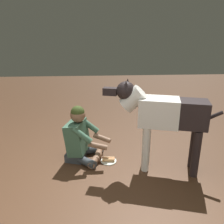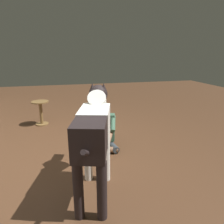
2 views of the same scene
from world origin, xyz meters
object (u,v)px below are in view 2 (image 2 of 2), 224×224
object	(u,v)px
hot_dog_on_plate	(101,157)
round_side_table	(41,111)
person_sitting_on_floor	(103,129)
large_dog	(94,129)

from	to	relation	value
hot_dog_on_plate	round_side_table	xyz separation A→B (m)	(1.83, 1.03, 0.29)
person_sitting_on_floor	hot_dog_on_plate	world-z (taller)	person_sitting_on_floor
person_sitting_on_floor	hot_dog_on_plate	distance (m)	0.51
large_dog	round_side_table	xyz separation A→B (m)	(2.52, 0.83, -0.45)
person_sitting_on_floor	hot_dog_on_plate	xyz separation A→B (m)	(-0.39, 0.11, -0.31)
person_sitting_on_floor	large_dog	bearing A→B (deg)	164.50
person_sitting_on_floor	large_dog	xyz separation A→B (m)	(-1.08, 0.30, 0.44)
large_dog	round_side_table	bearing A→B (deg)	18.29
person_sitting_on_floor	large_dog	distance (m)	1.20
round_side_table	large_dog	bearing A→B (deg)	-161.71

